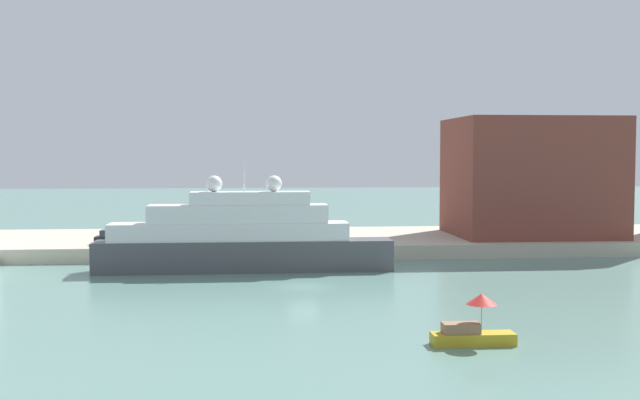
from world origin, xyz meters
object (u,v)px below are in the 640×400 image
at_px(large_yacht, 241,239).
at_px(parked_car, 113,238).
at_px(person_figure, 157,236).
at_px(small_motorboat, 473,327).
at_px(harbor_building, 531,177).
at_px(mooring_bollard, 341,242).
at_px(work_barge, 133,265).

height_order(large_yacht, parked_car, large_yacht).
relative_size(parked_car, person_figure, 2.42).
height_order(small_motorboat, harbor_building, harbor_building).
xyz_separation_m(large_yacht, mooring_bollard, (10.67, 7.49, -1.28)).
height_order(large_yacht, mooring_bollard, large_yacht).
distance_m(parked_car, person_figure, 4.67).
xyz_separation_m(large_yacht, parked_car, (-13.95, 10.52, -0.92)).
bearing_deg(small_motorboat, large_yacht, 114.57).
bearing_deg(work_barge, small_motorboat, -53.23).
bearing_deg(mooring_bollard, person_figure, 168.94).
distance_m(harbor_building, person_figure, 44.85).
xyz_separation_m(large_yacht, small_motorboat, (14.13, -30.91, -2.07)).
xyz_separation_m(large_yacht, work_barge, (-10.67, 2.28, -2.71)).
height_order(parked_car, mooring_bollard, parked_car).
relative_size(work_barge, harbor_building, 0.28).
relative_size(work_barge, mooring_bollard, 8.16).
height_order(small_motorboat, person_figure, person_figure).
xyz_separation_m(small_motorboat, harbor_building, (20.66, 46.91, 7.54)).
xyz_separation_m(harbor_building, mooring_bollard, (-24.12, -8.51, -6.75)).
height_order(work_barge, mooring_bollard, mooring_bollard).
height_order(large_yacht, harbor_building, harbor_building).
relative_size(small_motorboat, mooring_bollard, 7.83).
distance_m(small_motorboat, harbor_building, 51.82).
bearing_deg(harbor_building, small_motorboat, -113.77).
bearing_deg(parked_car, large_yacht, -37.02).
distance_m(large_yacht, person_figure, 14.78).
relative_size(large_yacht, parked_car, 7.34).
distance_m(large_yacht, small_motorboat, 34.05).
relative_size(large_yacht, small_motorboat, 5.78).
bearing_deg(harbor_building, work_barge, -163.21).
relative_size(large_yacht, mooring_bollard, 45.26).
height_order(parked_car, person_figure, person_figure).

